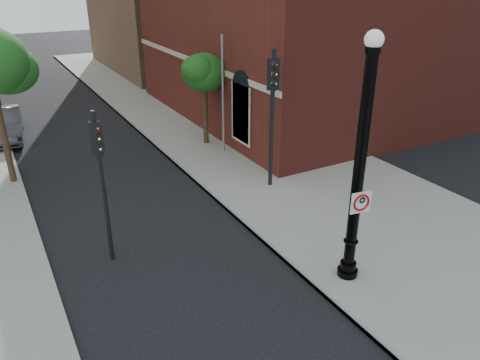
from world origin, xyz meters
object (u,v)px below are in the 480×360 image
traffic_signal_right (273,98)px  parked_car (3,125)px  lamppost (358,178)px  traffic_signal_left (100,164)px  no_parking_sign (361,202)px

traffic_signal_right → parked_car: bearing=108.2°
lamppost → traffic_signal_left: 6.76m
no_parking_sign → traffic_signal_right: bearing=87.4°
traffic_signal_right → lamppost: bearing=-121.3°
parked_car → traffic_signal_left: traffic_signal_left is taller
parked_car → traffic_signal_right: (8.45, -11.12, 2.79)m
parked_car → traffic_signal_right: size_ratio=0.87×
traffic_signal_left → no_parking_sign: bearing=-18.4°
lamppost → traffic_signal_right: size_ratio=1.25×
traffic_signal_left → lamppost: bearing=-17.5°
lamppost → traffic_signal_right: 6.12m
no_parking_sign → parked_car: 18.75m
traffic_signal_left → traffic_signal_right: traffic_signal_right is taller
no_parking_sign → parked_car: no_parking_sign is taller
no_parking_sign → traffic_signal_left: traffic_signal_left is taller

